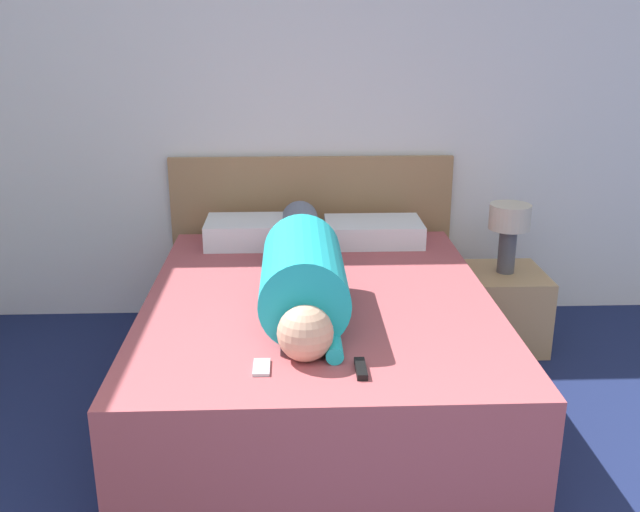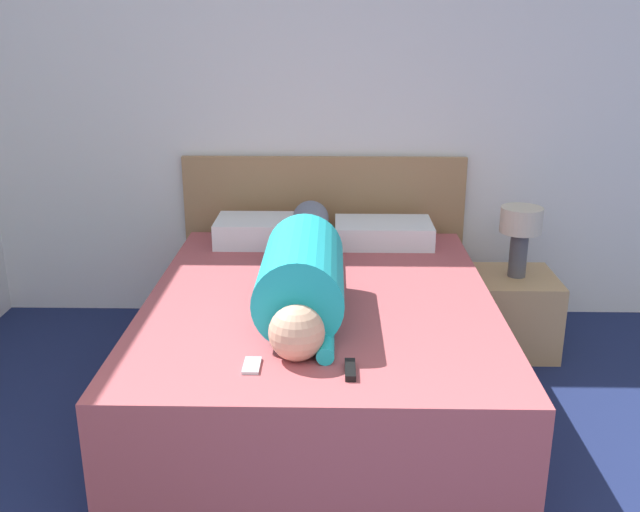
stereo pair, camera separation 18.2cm
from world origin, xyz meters
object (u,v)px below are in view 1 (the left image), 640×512
object	(u,v)px
pillow_near_headboard	(257,232)
tv_remote	(361,369)
cell_phone	(262,367)
nightstand	(502,308)
person_lying	(303,268)
table_lamp	(509,225)
bed	(319,350)
pillow_second	(373,232)

from	to	relation	value
pillow_near_headboard	tv_remote	bearing A→B (deg)	-74.21
pillow_near_headboard	cell_phone	size ratio (longest dim) A/B	4.58
tv_remote	nightstand	bearing A→B (deg)	55.93
person_lying	cell_phone	xyz separation A→B (m)	(-0.17, -0.69, -0.15)
tv_remote	table_lamp	bearing A→B (deg)	55.93
bed	table_lamp	size ratio (longest dim) A/B	5.17
person_lying	pillow_near_headboard	bearing A→B (deg)	105.81
nightstand	tv_remote	distance (m)	1.79
nightstand	pillow_second	xyz separation A→B (m)	(-0.75, 0.17, 0.43)
nightstand	cell_phone	bearing A→B (deg)	-133.81
table_lamp	cell_phone	xyz separation A→B (m)	(-1.35, -1.41, -0.14)
nightstand	cell_phone	world-z (taller)	cell_phone
table_lamp	pillow_near_headboard	distance (m)	1.45
table_lamp	person_lying	size ratio (longest dim) A/B	0.23
bed	pillow_near_headboard	xyz separation A→B (m)	(-0.33, 0.83, 0.37)
tv_remote	person_lying	bearing A→B (deg)	105.78
pillow_second	cell_phone	xyz separation A→B (m)	(-0.60, -1.58, -0.06)
pillow_near_headboard	cell_phone	bearing A→B (deg)	-86.97
bed	pillow_near_headboard	world-z (taller)	pillow_near_headboard
nightstand	tv_remote	xyz separation A→B (m)	(-0.98, -1.45, 0.37)
nightstand	cell_phone	size ratio (longest dim) A/B	3.72
person_lying	pillow_near_headboard	xyz separation A→B (m)	(-0.25, 0.89, -0.09)
bed	pillow_second	size ratio (longest dim) A/B	3.69
pillow_near_headboard	person_lying	bearing A→B (deg)	-74.19
pillow_second	tv_remote	xyz separation A→B (m)	(-0.23, -1.62, -0.05)
pillow_near_headboard	tv_remote	distance (m)	1.68
pillow_second	tv_remote	distance (m)	1.64
cell_phone	person_lying	bearing A→B (deg)	76.21
nightstand	person_lying	distance (m)	1.48
bed	nightstand	size ratio (longest dim) A/B	4.32
tv_remote	cell_phone	distance (m)	0.38
table_lamp	person_lying	world-z (taller)	person_lying
pillow_second	cell_phone	size ratio (longest dim) A/B	4.35
cell_phone	table_lamp	bearing A→B (deg)	46.19
table_lamp	pillow_near_headboard	world-z (taller)	table_lamp
nightstand	bed	bearing A→B (deg)	-149.13
pillow_second	nightstand	bearing A→B (deg)	-12.65
table_lamp	person_lying	xyz separation A→B (m)	(-1.19, -0.72, 0.01)
table_lamp	tv_remote	xyz separation A→B (m)	(-0.98, -1.45, -0.13)
pillow_second	cell_phone	distance (m)	1.69
nightstand	table_lamp	size ratio (longest dim) A/B	1.20
person_lying	tv_remote	distance (m)	0.77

